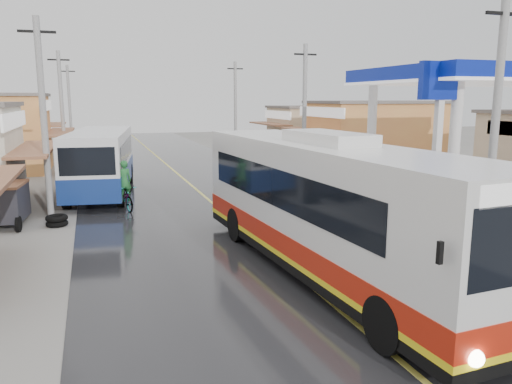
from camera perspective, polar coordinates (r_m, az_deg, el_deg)
ground at (r=14.64m, az=3.85°, el=-8.72°), size 120.00×120.00×0.00m
road at (r=28.68m, az=-7.50°, el=0.83°), size 12.00×90.00×0.02m
centre_line at (r=28.68m, az=-7.50°, el=0.85°), size 0.15×90.00×0.01m
shopfronts_right at (r=32.37m, az=20.70°, el=1.33°), size 11.00×44.00×4.80m
utility_poles_left at (r=29.23m, az=-21.47°, el=0.34°), size 1.60×50.00×8.00m
utility_poles_right at (r=30.75m, az=5.42°, el=1.51°), size 1.60×36.00×8.00m
coach_bus at (r=13.91m, az=7.83°, el=-1.68°), size 3.64×12.79×3.95m
second_bus at (r=26.67m, az=-17.29°, el=3.45°), size 3.87×9.96×3.22m
cyclist at (r=22.67m, az=-14.80°, el=-0.18°), size 1.23×2.18×2.23m
tricycle_near at (r=21.21m, az=-26.72°, el=-1.05°), size 1.67×2.35×1.70m
tyre_stack at (r=20.74m, az=-21.81°, el=-3.05°), size 0.83×0.83×0.43m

